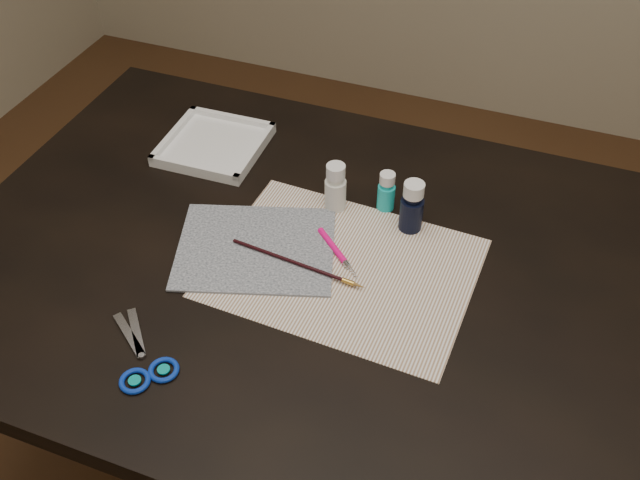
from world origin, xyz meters
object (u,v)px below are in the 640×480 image
(paint_bottle_white, at_px, (335,187))
(paint_bottle_cyan, at_px, (386,191))
(paper, at_px, (343,268))
(paint_bottle_navy, at_px, (412,206))
(scissors, at_px, (134,350))
(palette_tray, at_px, (214,144))
(canvas, at_px, (256,248))

(paint_bottle_white, xyz_separation_m, paint_bottle_cyan, (0.09, 0.03, -0.01))
(paper, distance_m, paint_bottle_navy, 0.17)
(paint_bottle_cyan, height_order, scissors, paint_bottle_cyan)
(paint_bottle_cyan, bearing_deg, palette_tray, 171.96)
(paint_bottle_white, bearing_deg, canvas, -120.53)
(paper, xyz_separation_m, canvas, (-0.16, -0.01, 0.00))
(paint_bottle_cyan, distance_m, palette_tray, 0.38)
(paper, bearing_deg, paint_bottle_navy, 60.38)
(canvas, height_order, paint_bottle_navy, paint_bottle_navy)
(paint_bottle_white, xyz_separation_m, palette_tray, (-0.29, 0.08, -0.04))
(paper, distance_m, paint_bottle_white, 0.17)
(scissors, xyz_separation_m, palette_tray, (-0.12, 0.51, 0.01))
(palette_tray, bearing_deg, scissors, -76.61)
(canvas, bearing_deg, palette_tray, 129.93)
(canvas, height_order, scissors, scissors)
(paint_bottle_cyan, distance_m, scissors, 0.52)
(paper, xyz_separation_m, paint_bottle_white, (-0.07, 0.14, 0.05))
(canvas, distance_m, scissors, 0.28)
(canvas, distance_m, paint_bottle_navy, 0.28)
(paper, height_order, scissors, scissors)
(paint_bottle_navy, height_order, palette_tray, paint_bottle_navy)
(paint_bottle_cyan, bearing_deg, canvas, -133.79)
(paper, relative_size, paint_bottle_white, 4.49)
(paint_bottle_white, height_order, scissors, paint_bottle_white)
(paint_bottle_white, bearing_deg, palette_tray, 163.77)
(paint_bottle_navy, bearing_deg, paint_bottle_cyan, 146.71)
(paint_bottle_cyan, bearing_deg, paint_bottle_navy, -33.29)
(canvas, xyz_separation_m, paint_bottle_navy, (0.24, 0.15, 0.05))
(paint_bottle_navy, bearing_deg, palette_tray, 168.20)
(paint_bottle_cyan, relative_size, scissors, 0.44)
(canvas, relative_size, scissors, 1.51)
(palette_tray, bearing_deg, paper, -32.55)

